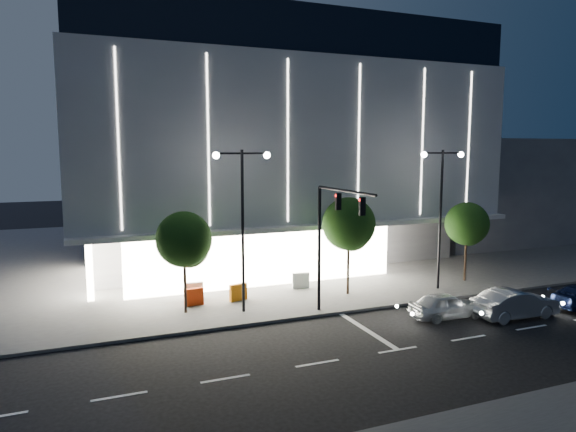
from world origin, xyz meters
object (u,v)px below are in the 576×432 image
(barrier_c, at_px, (238,292))
(tree_right, at_px, (467,226))
(tree_left, at_px, (184,242))
(barrier_b, at_px, (194,291))
(barrier_a, at_px, (194,297))
(tree_mid, at_px, (349,227))
(barrier_d, at_px, (301,280))
(street_lamp_east, at_px, (441,198))
(traffic_mast, at_px, (331,227))
(car_lead, at_px, (446,305))
(street_lamp_west, at_px, (243,207))
(car_second, at_px, (515,304))

(barrier_c, bearing_deg, tree_right, -19.71)
(tree_left, xyz_separation_m, barrier_b, (0.90, 2.42, -3.38))
(tree_left, relative_size, barrier_a, 5.20)
(tree_left, distance_m, tree_mid, 10.00)
(tree_left, distance_m, barrier_b, 4.26)
(barrier_c, xyz_separation_m, barrier_d, (4.52, 1.21, 0.00))
(barrier_b, bearing_deg, barrier_a, -98.02)
(tree_right, xyz_separation_m, barrier_d, (-11.20, 2.29, -3.23))
(barrier_b, height_order, barrier_d, same)
(barrier_b, xyz_separation_m, barrier_d, (6.89, -0.13, 0.00))
(tree_mid, xyz_separation_m, tree_right, (9.00, -0.00, -0.45))
(street_lamp_east, distance_m, tree_mid, 6.27)
(traffic_mast, height_order, car_lead, traffic_mast)
(traffic_mast, bearing_deg, car_lead, -18.41)
(traffic_mast, height_order, barrier_b, traffic_mast)
(street_lamp_west, bearing_deg, barrier_c, 81.79)
(barrier_b, height_order, barrier_c, same)
(street_lamp_east, xyz_separation_m, tree_left, (-15.97, 1.02, -1.92))
(barrier_a, bearing_deg, tree_left, -126.84)
(tree_right, bearing_deg, barrier_c, 176.07)
(barrier_a, relative_size, barrier_b, 1.00)
(traffic_mast, xyz_separation_m, car_second, (9.40, -3.33, -4.24))
(barrier_a, bearing_deg, tree_right, -9.17)
(barrier_b, bearing_deg, street_lamp_west, -56.06)
(car_second, height_order, barrier_c, car_second)
(barrier_d, bearing_deg, car_second, -39.65)
(car_lead, distance_m, barrier_d, 9.46)
(tree_left, bearing_deg, street_lamp_west, -18.94)
(tree_left, bearing_deg, street_lamp_east, -3.65)
(tree_mid, distance_m, barrier_b, 10.11)
(car_lead, distance_m, barrier_b, 14.47)
(traffic_mast, distance_m, barrier_a, 9.04)
(tree_left, distance_m, car_lead, 14.49)
(tree_left, bearing_deg, tree_mid, 0.00)
(street_lamp_west, relative_size, car_lead, 2.21)
(barrier_b, bearing_deg, car_lead, -31.03)
(street_lamp_west, distance_m, tree_mid, 7.28)
(traffic_mast, bearing_deg, street_lamp_west, 146.35)
(car_lead, xyz_separation_m, car_second, (3.46, -1.35, 0.09))
(traffic_mast, bearing_deg, tree_mid, 50.58)
(car_second, distance_m, barrier_d, 12.65)
(tree_right, xyz_separation_m, barrier_b, (-18.10, 2.42, -3.23))
(tree_left, bearing_deg, car_lead, -23.67)
(tree_left, relative_size, barrier_b, 5.20)
(car_lead, bearing_deg, barrier_b, 58.59)
(traffic_mast, height_order, street_lamp_west, street_lamp_west)
(car_lead, relative_size, barrier_c, 3.71)
(tree_mid, height_order, barrier_c, tree_mid)
(tree_right, relative_size, barrier_b, 5.01)
(barrier_a, xyz_separation_m, barrier_b, (0.26, 1.35, 0.00))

